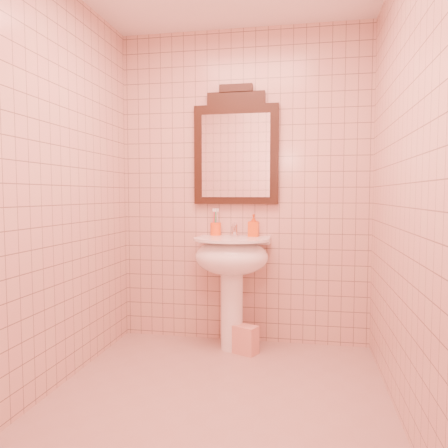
% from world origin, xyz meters
% --- Properties ---
extents(floor, '(2.20, 2.20, 0.00)m').
position_xyz_m(floor, '(0.00, 0.00, 0.00)').
color(floor, tan).
rests_on(floor, ground).
extents(back_wall, '(2.00, 0.02, 2.50)m').
position_xyz_m(back_wall, '(0.00, 1.10, 1.25)').
color(back_wall, '#D0A591').
rests_on(back_wall, floor).
extents(pedestal_sink, '(0.58, 0.58, 0.86)m').
position_xyz_m(pedestal_sink, '(-0.05, 0.87, 0.66)').
color(pedestal_sink, white).
rests_on(pedestal_sink, floor).
extents(faucet, '(0.04, 0.16, 0.11)m').
position_xyz_m(faucet, '(-0.05, 1.01, 0.92)').
color(faucet, white).
rests_on(faucet, pedestal_sink).
extents(mirror, '(0.68, 0.06, 0.94)m').
position_xyz_m(mirror, '(-0.05, 1.07, 1.55)').
color(mirror, black).
rests_on(mirror, back_wall).
extents(toothbrush_cup, '(0.08, 0.08, 0.19)m').
position_xyz_m(toothbrush_cup, '(-0.21, 1.05, 0.92)').
color(toothbrush_cup, '#F85214').
rests_on(toothbrush_cup, pedestal_sink).
extents(soap_dispenser, '(0.08, 0.09, 0.18)m').
position_xyz_m(soap_dispenser, '(0.10, 1.01, 0.95)').
color(soap_dispenser, '#DA4D12').
rests_on(soap_dispenser, pedestal_sink).
extents(towel, '(0.20, 0.18, 0.21)m').
position_xyz_m(towel, '(0.07, 0.80, 0.10)').
color(towel, '#F0A18D').
rests_on(towel, floor).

